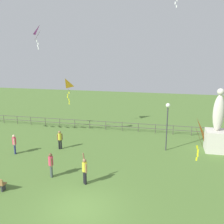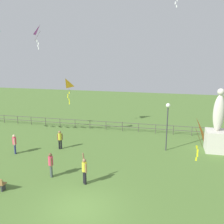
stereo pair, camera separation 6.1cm
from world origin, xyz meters
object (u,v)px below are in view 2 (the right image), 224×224
at_px(person_1, 15,143).
at_px(kite_1, 66,85).
at_px(person_3, 51,163).
at_px(lamppost, 168,116).
at_px(kite_0, 40,31).
at_px(kite_2, 196,129).
at_px(statue_monument, 217,132).
at_px(person_2, 60,139).
at_px(person_0, 85,169).

height_order(person_1, kite_1, kite_1).
relative_size(person_1, person_3, 0.97).
bearing_deg(kite_1, lamppost, -16.22).
relative_size(person_1, kite_0, 0.77).
bearing_deg(person_1, kite_2, -18.43).
height_order(statue_monument, person_1, statue_monument).
bearing_deg(person_3, person_2, 107.11).
bearing_deg(person_1, kite_0, 85.01).
distance_m(lamppost, person_1, 12.86).
relative_size(statue_monument, person_2, 3.27).
bearing_deg(kite_0, person_0, -50.50).
bearing_deg(person_0, kite_0, 129.50).
distance_m(person_0, kite_1, 11.89).
distance_m(lamppost, person_0, 8.76).
xyz_separation_m(statue_monument, person_2, (-13.09, -2.44, -0.73)).
xyz_separation_m(person_2, kite_0, (-2.80, 3.02, 9.11)).
height_order(kite_0, kite_2, kite_0).
bearing_deg(kite_2, person_0, 170.14).
xyz_separation_m(statue_monument, lamppost, (-4.10, -0.75, 1.36)).
bearing_deg(kite_0, person_3, -61.38).
height_order(lamppost, person_3, lamppost).
relative_size(person_0, kite_1, 0.79).
bearing_deg(person_3, kite_0, 118.62).
distance_m(lamppost, kite_2, 8.28).
relative_size(lamppost, person_0, 2.03).
xyz_separation_m(person_2, person_3, (1.49, -4.84, 0.04)).
bearing_deg(person_0, statue_monument, 40.18).
distance_m(lamppost, kite_1, 10.83).
relative_size(statue_monument, person_3, 3.15).
relative_size(lamppost, kite_2, 1.81).
bearing_deg(lamppost, statue_monument, 10.38).
bearing_deg(person_1, kite_1, 72.97).
bearing_deg(statue_monument, kite_0, 177.89).
distance_m(person_2, person_3, 5.07).
bearing_deg(kite_0, kite_1, 46.45).
relative_size(person_0, person_2, 1.24).
xyz_separation_m(statue_monument, kite_0, (-15.89, 0.58, 8.38)).
xyz_separation_m(statue_monument, kite_1, (-14.33, 2.22, 3.33)).
bearing_deg(person_2, person_1, -150.79).
bearing_deg(kite_0, kite_2, -35.34).
height_order(person_0, kite_1, kite_1).
bearing_deg(kite_1, kite_0, -133.55).
height_order(kite_1, kite_2, kite_1).
xyz_separation_m(statue_monument, person_0, (-9.08, -7.67, -0.65)).
xyz_separation_m(lamppost, kite_2, (1.42, -8.03, 1.44)).
relative_size(kite_0, kite_1, 0.83).
xyz_separation_m(person_1, kite_2, (13.63, -4.54, 3.52)).
xyz_separation_m(person_0, kite_2, (6.41, -1.11, 3.45)).
bearing_deg(statue_monument, person_2, -169.45).
distance_m(lamppost, person_3, 10.15).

